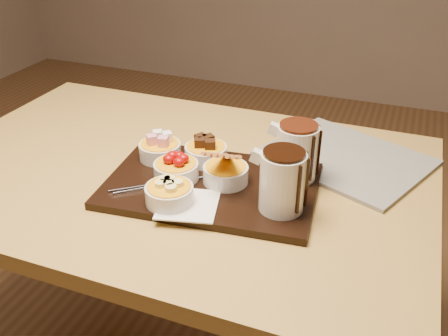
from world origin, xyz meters
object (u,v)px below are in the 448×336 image
(serving_board, at_px, (211,185))
(pitcher_dark_chocolate, at_px, (282,182))
(bowl_strawberries, at_px, (176,171))
(dining_table, at_px, (176,202))
(pitcher_milk_chocolate, at_px, (297,153))
(newspaper, at_px, (345,158))

(serving_board, height_order, pitcher_dark_chocolate, pitcher_dark_chocolate)
(serving_board, distance_m, bowl_strawberries, 0.08)
(dining_table, height_order, serving_board, serving_board)
(serving_board, height_order, pitcher_milk_chocolate, pitcher_milk_chocolate)
(serving_board, bearing_deg, bowl_strawberries, -176.42)
(newspaper, bearing_deg, bowl_strawberries, -119.55)
(pitcher_dark_chocolate, height_order, newspaper, pitcher_dark_chocolate)
(pitcher_dark_chocolate, bearing_deg, dining_table, 155.76)
(bowl_strawberries, height_order, newspaper, bowl_strawberries)
(dining_table, bearing_deg, bowl_strawberries, -58.99)
(serving_board, xyz_separation_m, pitcher_dark_chocolate, (0.17, -0.04, 0.07))
(dining_table, xyz_separation_m, bowl_strawberries, (0.04, -0.07, 0.14))
(dining_table, xyz_separation_m, serving_board, (0.12, -0.05, 0.11))
(dining_table, bearing_deg, newspaper, 26.69)
(pitcher_milk_chocolate, xyz_separation_m, newspaper, (0.09, 0.16, -0.08))
(serving_board, relative_size, pitcher_milk_chocolate, 3.70)
(bowl_strawberries, distance_m, pitcher_dark_chocolate, 0.25)
(dining_table, relative_size, bowl_strawberries, 12.00)
(pitcher_dark_chocolate, relative_size, newspaper, 0.34)
(pitcher_dark_chocolate, bearing_deg, pitcher_milk_chocolate, 85.60)
(serving_board, height_order, newspaper, serving_board)
(pitcher_milk_chocolate, bearing_deg, dining_table, -179.06)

